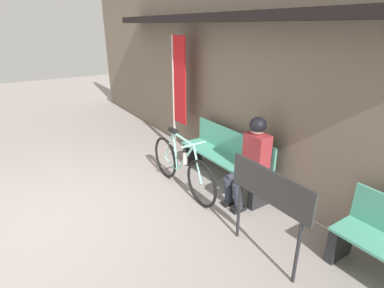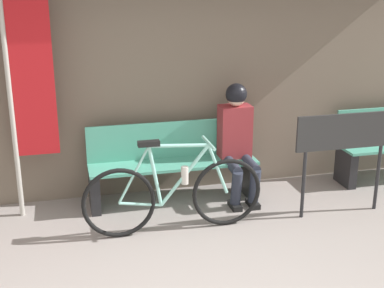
# 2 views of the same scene
# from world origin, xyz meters

# --- Properties ---
(storefront_wall) EXTENTS (12.00, 0.56, 3.20)m
(storefront_wall) POSITION_xyz_m (0.00, 2.82, 1.66)
(storefront_wall) COLOR #756656
(storefront_wall) RESTS_ON ground_plane
(park_bench_near) EXTENTS (1.80, 0.42, 0.85)m
(park_bench_near) POSITION_xyz_m (0.35, 2.47, 0.41)
(park_bench_near) COLOR #51A88E
(park_bench_near) RESTS_ON ground_plane
(bicycle) EXTENTS (1.74, 0.40, 0.93)m
(bicycle) POSITION_xyz_m (0.21, 1.75, 0.38)
(bicycle) COLOR black
(bicycle) RESTS_ON ground_plane
(person_seated) EXTENTS (0.34, 0.59, 1.27)m
(person_seated) POSITION_xyz_m (1.04, 2.37, 0.73)
(person_seated) COLOR #2D3342
(person_seated) RESTS_ON ground_plane
(banner_pole) EXTENTS (0.45, 0.05, 2.23)m
(banner_pole) POSITION_xyz_m (-1.08, 2.47, 1.34)
(banner_pole) COLOR #B7B2A8
(banner_pole) RESTS_ON ground_plane
(signboard) EXTENTS (1.04, 0.04, 1.06)m
(signboard) POSITION_xyz_m (1.95, 1.73, 0.81)
(signboard) COLOR #232326
(signboard) RESTS_ON ground_plane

